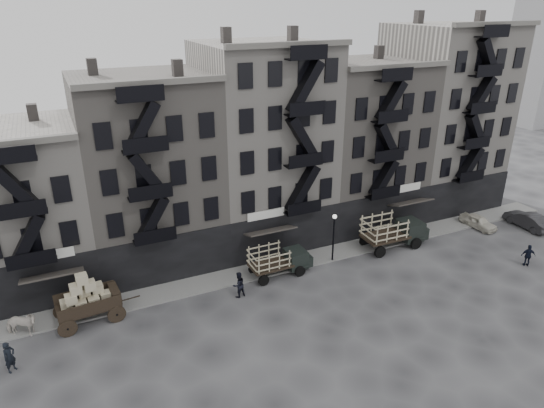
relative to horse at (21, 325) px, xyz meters
name	(u,v)px	position (x,y,z in m)	size (l,w,h in m)	color
ground	(316,285)	(20.27, -2.60, -0.90)	(140.00, 140.00, 0.00)	#38383A
sidewalk	(294,262)	(20.27, 1.15, -0.83)	(55.00, 2.50, 0.15)	slate
building_west	(13,210)	(0.27, 7.23, 5.10)	(10.00, 11.35, 13.20)	#ACA69E
building_midwest	(149,172)	(10.27, 7.23, 6.60)	(10.00, 11.35, 16.20)	slate
building_center	(264,145)	(20.27, 7.22, 7.60)	(10.00, 11.35, 18.20)	#ACA69E
building_mideast	(359,143)	(30.27, 7.23, 6.60)	(10.00, 11.35, 16.20)	slate
building_east	(442,117)	(40.27, 7.22, 8.10)	(10.00, 11.35, 19.20)	#ACA69E
lamp_post	(334,231)	(23.27, 0.00, 1.88)	(0.36, 0.36, 4.28)	black
horse	(21,325)	(0.00, 0.00, 0.00)	(0.97, 2.13, 1.80)	beige
wagon	(84,294)	(4.00, 0.01, 1.20)	(4.52, 2.69, 3.68)	black
stake_truck_west	(279,258)	(18.33, 0.00, 0.54)	(5.07, 2.17, 2.53)	black
stake_truck_east	(394,229)	(29.40, 0.00, 0.83)	(6.09, 2.64, 3.03)	black
car_east	(478,222)	(39.27, -0.27, -0.29)	(1.45, 3.61, 1.23)	beige
car_far	(528,220)	(43.60, -2.17, -0.16)	(1.58, 4.52, 1.49)	black
pedestrian_west	(10,357)	(-0.56, -3.19, 0.10)	(0.73, 0.48, 2.00)	black
pedestrian_mid	(239,285)	(14.33, -1.56, 0.10)	(0.97, 0.76, 2.00)	black
policeman	(528,255)	(37.36, -7.29, 0.04)	(1.10, 0.46, 1.88)	black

